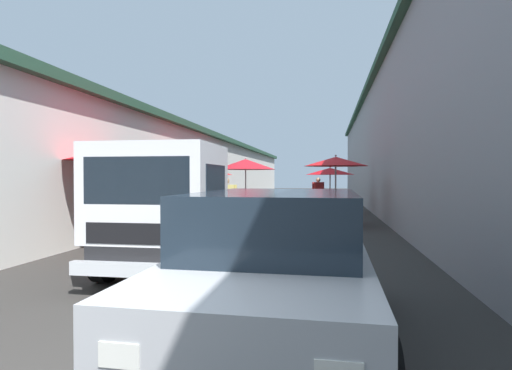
% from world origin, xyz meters
% --- Properties ---
extents(ground, '(90.00, 90.00, 0.00)m').
position_xyz_m(ground, '(13.50, 0.00, 0.00)').
color(ground, '#33302D').
extents(building_left_whitewash, '(49.80, 7.50, 3.78)m').
position_xyz_m(building_left_whitewash, '(15.75, 7.25, 1.90)').
color(building_left_whitewash, silver).
rests_on(building_left_whitewash, ground).
extents(building_right_concrete, '(49.80, 7.50, 6.02)m').
position_xyz_m(building_right_concrete, '(15.75, -7.25, 3.02)').
color(building_right_concrete, gray).
rests_on(building_right_concrete, ground).
extents(fruit_stall_near_left, '(2.35, 2.35, 2.15)m').
position_xyz_m(fruit_stall_near_left, '(11.37, 2.61, 1.62)').
color(fruit_stall_near_left, '#9E9EA3').
rests_on(fruit_stall_near_left, ground).
extents(fruit_stall_far_right, '(2.16, 2.16, 2.37)m').
position_xyz_m(fruit_stall_far_right, '(11.89, -2.01, 1.74)').
color(fruit_stall_far_right, '#9E9EA3').
rests_on(fruit_stall_far_right, ground).
extents(fruit_stall_near_right, '(2.78, 2.78, 2.42)m').
position_xyz_m(fruit_stall_near_right, '(6.20, 2.58, 1.89)').
color(fruit_stall_near_right, '#9E9EA3').
rests_on(fruit_stall_near_right, ground).
extents(fruit_stall_far_left, '(2.57, 2.57, 2.46)m').
position_xyz_m(fruit_stall_far_left, '(15.02, 1.71, 1.89)').
color(fruit_stall_far_left, '#9E9EA3').
rests_on(fruit_stall_far_left, ground).
extents(fruit_stall_mid_lane, '(2.21, 2.21, 2.10)m').
position_xyz_m(fruit_stall_mid_lane, '(16.63, -1.84, 1.52)').
color(fruit_stall_mid_lane, '#9E9EA3').
rests_on(fruit_stall_mid_lane, ground).
extents(hatchback_car, '(3.94, 1.97, 1.45)m').
position_xyz_m(hatchback_car, '(1.66, -1.30, 0.74)').
color(hatchback_car, '#ADAFB5').
rests_on(hatchback_car, ground).
extents(delivery_truck, '(4.94, 2.02, 2.08)m').
position_xyz_m(delivery_truck, '(4.09, 0.70, 1.04)').
color(delivery_truck, black).
rests_on(delivery_truck, ground).
extents(vendor_by_crates, '(0.38, 0.58, 1.58)m').
position_xyz_m(vendor_by_crates, '(17.93, -1.32, 0.91)').
color(vendor_by_crates, '#665B4C').
rests_on(vendor_by_crates, ground).
extents(vendor_in_shade, '(0.34, 0.61, 1.61)m').
position_xyz_m(vendor_in_shade, '(8.76, 1.02, 0.93)').
color(vendor_in_shade, navy).
rests_on(vendor_in_shade, ground).
extents(parked_scooter, '(1.65, 0.62, 1.14)m').
position_xyz_m(parked_scooter, '(8.23, 2.87, 0.45)').
color(parked_scooter, black).
rests_on(parked_scooter, ground).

